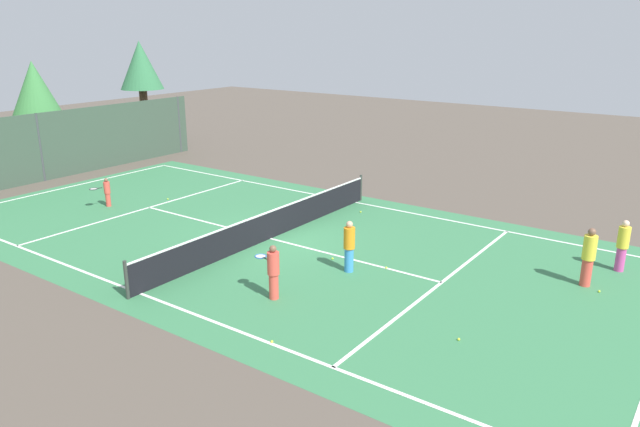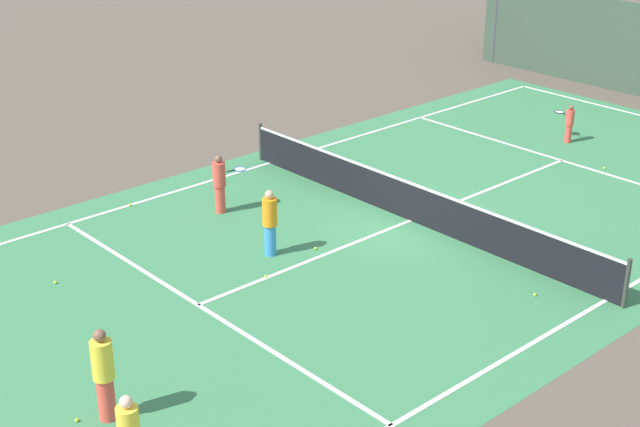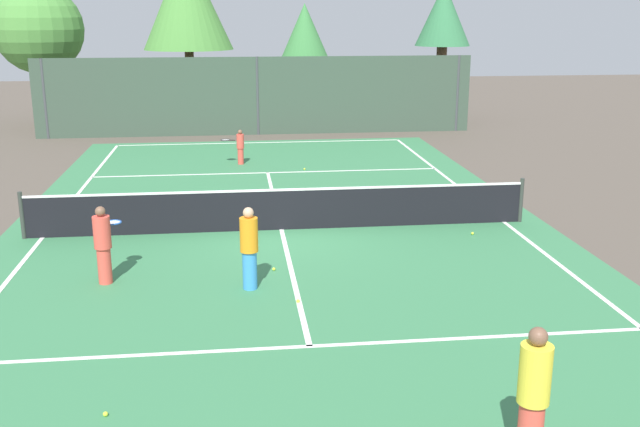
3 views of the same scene
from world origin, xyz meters
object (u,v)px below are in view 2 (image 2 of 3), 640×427
Objects in this scene: tennis_ball_3 at (77,420)px; player_3 at (270,222)px; tennis_ball_6 at (55,282)px; player_0 at (569,123)px; ball_crate at (451,213)px; tennis_ball_1 at (266,276)px; tennis_ball_5 at (316,248)px; player_4 at (220,183)px; player_1 at (104,374)px; tennis_ball_0 at (130,205)px; tennis_ball_4 at (535,295)px; tennis_ball_2 at (604,168)px.

player_3 is at bearing 113.25° from tennis_ball_3.
player_3 is at bearing 65.42° from tennis_ball_6.
player_0 is 11.70m from player_3.
ball_crate reaches higher than tennis_ball_1.
player_3 reaches higher than tennis_ball_1.
tennis_ball_3 is at bearing -72.93° from tennis_ball_5.
tennis_ball_1 is (-0.64, -5.36, -0.15)m from ball_crate.
ball_crate is at bearing 74.94° from tennis_ball_5.
player_1 is at bearing -48.93° from player_4.
tennis_ball_1 is (3.57, -1.45, -0.75)m from player_4.
tennis_ball_3 is at bearing -121.24° from player_1.
tennis_ball_0 is at bearing -110.07° from player_0.
player_0 is 0.74× the size of player_3.
player_1 is at bearing 58.76° from tennis_ball_3.
tennis_ball_6 is at bearing -114.58° from player_3.
player_3 is 23.94× the size of tennis_ball_3.
player_0 is 10.31m from tennis_ball_4.
tennis_ball_5 is at bearing -87.26° from player_0.
tennis_ball_5 is at bearing 110.07° from player_1.
ball_crate is 6.45× the size of tennis_ball_0.
tennis_ball_0 is 1.00× the size of tennis_ball_5.
ball_crate is (-1.55, 10.53, -0.69)m from player_1.
tennis_ball_3 is 1.00× the size of tennis_ball_5.
tennis_ball_1 is at bearing -86.14° from player_0.
tennis_ball_0 is (-4.59, -12.57, -0.58)m from player_0.
tennis_ball_0 is 10.52m from tennis_ball_4.
tennis_ball_4 is 10.19m from tennis_ball_6.
ball_crate reaches higher than tennis_ball_0.
tennis_ball_0 and tennis_ball_2 have the same top height.
tennis_ball_5 is at bearing 61.91° from player_3.
tennis_ball_2 is (0.59, 5.92, -0.15)m from ball_crate.
tennis_ball_2 is (2.06, 10.47, -0.78)m from player_3.
tennis_ball_1 is (0.83, -0.81, -0.78)m from player_3.
player_3 is at bearing -107.92° from ball_crate.
player_0 is 17.78× the size of tennis_ball_4.
player_4 is at bearing -103.83° from player_0.
player_1 is at bearing -81.61° from ball_crate.
tennis_ball_3 is (1.93, -5.61, 0.00)m from tennis_ball_1.
tennis_ball_5 is (-2.53, 6.92, -0.84)m from player_1.
player_0 is at bearing 101.76° from ball_crate.
ball_crate is 5.95m from tennis_ball_2.
tennis_ball_3 and tennis_ball_4 have the same top height.
player_4 is 2.51m from tennis_ball_0.
tennis_ball_4 is (2.21, 8.83, -0.84)m from player_1.
player_4 reaches higher than ball_crate.
player_1 is 1.12× the size of player_4.
tennis_ball_4 is (5.26, -8.85, -0.58)m from player_0.
tennis_ball_1 is 1.00× the size of tennis_ball_5.
tennis_ball_3 is (1.29, -10.97, -0.15)m from ball_crate.
tennis_ball_1 is (-2.20, 5.17, -0.84)m from player_1.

